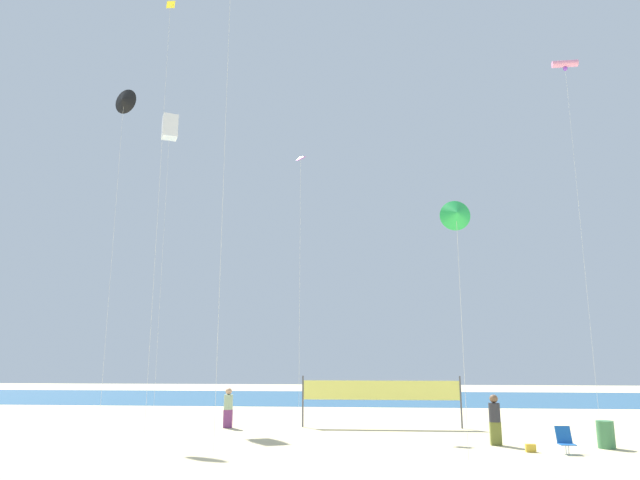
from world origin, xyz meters
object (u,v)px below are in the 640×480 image
object	(u,v)px
kite_green_delta	(456,214)
beachgoer_charcoal_shirt	(495,418)
beachgoer_sage_shirt	(228,406)
kite_black_delta	(124,101)
kite_magenta_diamond	(300,164)
volleyball_net	(381,392)
folding_beach_chair	(565,439)
beach_handbag	(531,448)
kite_white_box	(170,127)
kite_pink_tube	(565,66)
kite_yellow_diamond	(169,27)
trash_barrel	(606,435)

from	to	relation	value
kite_green_delta	beachgoer_charcoal_shirt	bearing A→B (deg)	65.75
beachgoer_sage_shirt	kite_black_delta	bearing A→B (deg)	10.37
beachgoer_charcoal_shirt	kite_magenta_diamond	world-z (taller)	kite_magenta_diamond
volleyball_net	folding_beach_chair	bearing A→B (deg)	-48.66
volleyball_net	beach_handbag	xyz separation A→B (m)	(5.09, -6.89, -1.50)
folding_beach_chair	kite_black_delta	bearing A→B (deg)	141.57
folding_beach_chair	kite_white_box	world-z (taller)	kite_white_box
folding_beach_chair	kite_pink_tube	distance (m)	21.67
kite_yellow_diamond	kite_pink_tube	distance (m)	21.90
kite_black_delta	beach_handbag	bearing A→B (deg)	-23.53
kite_pink_tube	beachgoer_sage_shirt	bearing A→B (deg)	-170.69
folding_beach_chair	kite_green_delta	distance (m)	8.64
beach_handbag	kite_black_delta	distance (m)	28.24
beachgoer_charcoal_shirt	beachgoer_sage_shirt	bearing A→B (deg)	88.96
beachgoer_charcoal_shirt	kite_pink_tube	bearing A→B (deg)	-20.22
kite_green_delta	kite_black_delta	world-z (taller)	kite_black_delta
trash_barrel	beach_handbag	xyz separation A→B (m)	(-2.99, -1.13, -0.35)
volleyball_net	kite_black_delta	bearing A→B (deg)	173.16
volleyball_net	kite_green_delta	distance (m)	11.30
beach_handbag	beachgoer_sage_shirt	bearing A→B (deg)	153.44
beach_handbag	kite_white_box	world-z (taller)	kite_white_box
folding_beach_chair	kite_magenta_diamond	bearing A→B (deg)	120.44
beachgoer_sage_shirt	beach_handbag	xyz separation A→B (m)	(12.36, -6.18, -0.85)
kite_green_delta	kite_black_delta	bearing A→B (deg)	148.59
trash_barrel	kite_yellow_diamond	distance (m)	26.91
beach_handbag	trash_barrel	bearing A→B (deg)	20.68
kite_black_delta	kite_pink_tube	world-z (taller)	kite_pink_tube
trash_barrel	beachgoer_sage_shirt	bearing A→B (deg)	161.80
beachgoer_sage_shirt	kite_white_box	size ratio (longest dim) A/B	0.10
kite_magenta_diamond	trash_barrel	bearing A→B (deg)	-35.56
beachgoer_charcoal_shirt	trash_barrel	bearing A→B (deg)	-75.65
kite_white_box	kite_magenta_diamond	size ratio (longest dim) A/B	1.28
folding_beach_chair	beach_handbag	size ratio (longest dim) A/B	2.62
kite_black_delta	kite_green_delta	bearing A→B (deg)	-31.41
beach_handbag	kite_black_delta	world-z (taller)	kite_black_delta
kite_yellow_diamond	kite_magenta_diamond	size ratio (longest dim) A/B	1.42
kite_green_delta	kite_yellow_diamond	xyz separation A→B (m)	(-13.07, 5.87, 11.69)
volleyball_net	kite_pink_tube	bearing A→B (deg)	11.78
volleyball_net	kite_magenta_diamond	world-z (taller)	kite_magenta_diamond
beachgoer_charcoal_shirt	kite_green_delta	size ratio (longest dim) A/B	0.21
kite_green_delta	beach_handbag	bearing A→B (deg)	38.95
beach_handbag	kite_white_box	xyz separation A→B (m)	(-18.65, 13.07, 18.23)
kite_magenta_diamond	kite_white_box	bearing A→B (deg)	161.77
beachgoer_sage_shirt	beach_handbag	world-z (taller)	beachgoer_sage_shirt
folding_beach_chair	kite_yellow_diamond	bearing A→B (deg)	150.67
trash_barrel	kite_magenta_diamond	world-z (taller)	kite_magenta_diamond
kite_yellow_diamond	kite_black_delta	bearing A→B (deg)	132.41
beachgoer_sage_shirt	kite_white_box	bearing A→B (deg)	-18.97
folding_beach_chair	kite_pink_tube	xyz separation A→B (m)	(4.61, 9.33, 19.01)
beachgoer_sage_shirt	kite_green_delta	size ratio (longest dim) A/B	0.21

